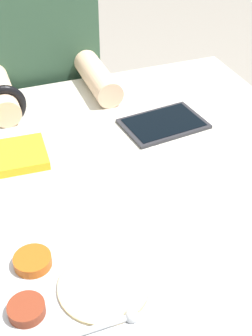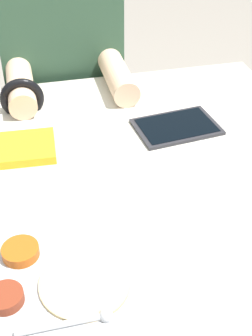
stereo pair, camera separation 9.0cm
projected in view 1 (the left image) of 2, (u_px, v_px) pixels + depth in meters
dining_table at (77, 318)px, 1.11m from camera, size 1.23×1.04×0.70m
thali_tray at (69, 290)px, 0.74m from camera, size 0.31×0.31×0.03m
tablet_device at (163, 124)px, 1.14m from camera, size 0.21×0.15×0.01m
person_diner at (41, 107)px, 1.48m from camera, size 0.36×0.43×1.18m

